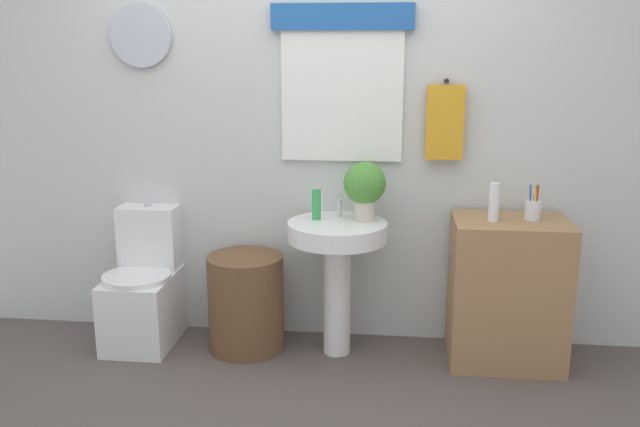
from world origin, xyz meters
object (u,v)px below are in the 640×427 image
Objects in this scene: soap_bottle at (316,204)px; laundry_hamper at (246,302)px; toothbrush_cup at (533,209)px; lotion_bottle at (494,202)px; toilet at (144,292)px; pedestal_sink at (337,254)px; potted_plant at (365,186)px; wooden_cabinet at (507,292)px.

laundry_hamper is at bearing -172.77° from soap_bottle.
lotion_bottle is at bearing -164.01° from toothbrush_cup.
pedestal_sink is (1.12, -0.04, 0.28)m from toilet.
potted_plant reaches higher than laundry_hamper.
toilet is 4.28× the size of toothbrush_cup.
lotion_bottle is 1.09× the size of toothbrush_cup.
laundry_hamper is 0.94m from potted_plant.
soap_bottle is at bearing 178.48° from toothbrush_cup.
soap_bottle is at bearing 174.47° from lotion_bottle.
lotion_bottle is (0.93, -0.09, 0.06)m from soap_bottle.
soap_bottle is (-0.12, 0.05, 0.26)m from pedestal_sink.
pedestal_sink is 3.74× the size of lotion_bottle.
wooden_cabinet is at bearing -0.00° from pedestal_sink.
pedestal_sink is 4.49× the size of soap_bottle.
lotion_bottle is (1.32, -0.04, 0.62)m from laundry_hamper.
potted_plant is 1.59× the size of lotion_bottle.
toilet is at bearing 176.61° from laundry_hamper.
potted_plant is at bearing 177.38° from toothbrush_cup.
soap_bottle reaches higher than laundry_hamper.
toilet reaches higher than laundry_hamper.
laundry_hamper is 2.94× the size of toothbrush_cup.
toilet is 1.15m from pedestal_sink.
lotion_bottle is at bearing -2.83° from pedestal_sink.
laundry_hamper is 3.25× the size of soap_bottle.
wooden_cabinet is 0.95m from potted_plant.
lotion_bottle is at bearing -2.25° from toilet.
toilet and wooden_cabinet have the same top height.
laundry_hamper is 0.69× the size of wooden_cabinet.
toilet is 3.93× the size of lotion_bottle.
wooden_cabinet is (0.91, -0.00, -0.18)m from pedestal_sink.
potted_plant is at bearing 5.24° from laundry_hamper.
lotion_bottle reaches higher than wooden_cabinet.
laundry_hamper is at bearing -3.39° from toilet.
lotion_bottle reaches higher than laundry_hamper.
pedestal_sink is 0.87m from lotion_bottle.
potted_plant is at bearing 23.20° from pedestal_sink.
wooden_cabinet is at bearing -1.01° from toilet.
toothbrush_cup is (0.88, -0.04, -0.10)m from potted_plant.
toothbrush_cup reaches higher than laundry_hamper.
soap_bottle is 0.28m from potted_plant.
toothbrush_cup is (2.14, -0.02, 0.55)m from toilet.
potted_plant is 1.73× the size of toothbrush_cup.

